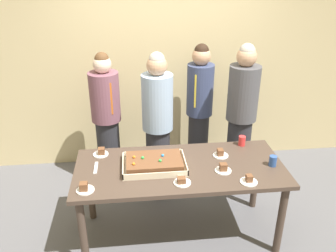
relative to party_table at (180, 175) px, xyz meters
name	(u,v)px	position (x,y,z in m)	size (l,w,h in m)	color
ground_plane	(179,233)	(0.00, 0.00, -0.70)	(12.00, 12.00, 0.00)	#5B5B60
interior_back_panel	(163,50)	(0.00, 1.60, 0.80)	(8.00, 0.12, 3.00)	#CCB784
party_table	(180,175)	(0.00, 0.00, 0.00)	(1.94, 0.85, 0.79)	#47382D
sheet_cake	(154,163)	(-0.24, 0.02, 0.13)	(0.58, 0.41, 0.11)	beige
plated_slice_near_left	(101,153)	(-0.74, 0.30, 0.12)	(0.15, 0.15, 0.07)	white
plated_slice_near_right	(220,154)	(0.42, 0.15, 0.12)	(0.15, 0.15, 0.07)	white
plated_slice_far_left	(249,180)	(0.55, -0.32, 0.11)	(0.15, 0.15, 0.07)	white
plated_slice_far_right	(84,188)	(-0.84, -0.29, 0.12)	(0.15, 0.15, 0.08)	white
plated_slice_center_front	(223,169)	(0.38, -0.12, 0.12)	(0.15, 0.15, 0.08)	white
plated_slice_center_back	(182,181)	(-0.02, -0.27, 0.11)	(0.15, 0.15, 0.06)	white
drink_cup_nearest	(242,141)	(0.69, 0.34, 0.14)	(0.07, 0.07, 0.10)	red
drink_cup_middle	(273,161)	(0.86, -0.08, 0.14)	(0.07, 0.07, 0.10)	#2D5199
cake_server_utensil	(96,168)	(-0.77, 0.06, 0.10)	(0.03, 0.20, 0.01)	silver
person_serving_front	(199,108)	(0.40, 1.17, 0.18)	(0.32, 0.32, 1.67)	#28282D
person_green_shirt_behind	(158,125)	(-0.15, 0.73, 0.19)	(0.33, 0.33, 1.70)	#28282D
person_striped_tie_right	(107,120)	(-0.71, 0.99, 0.15)	(0.33, 0.33, 1.65)	#28282D
person_far_right_suit	(241,117)	(0.81, 0.79, 0.21)	(0.34, 0.34, 1.74)	#28282D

